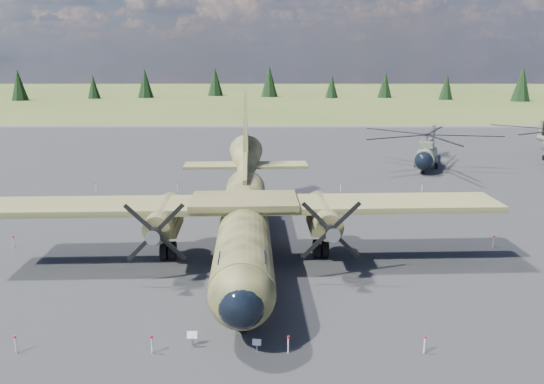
{
  "coord_description": "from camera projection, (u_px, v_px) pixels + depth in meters",
  "views": [
    {
      "loc": [
        1.3,
        -34.44,
        12.61
      ],
      "look_at": [
        1.28,
        2.0,
        3.45
      ],
      "focal_mm": 35.0,
      "sensor_mm": 36.0,
      "label": 1
    }
  ],
  "objects": [
    {
      "name": "ground",
      "position": [
        253.0,
        248.0,
        36.48
      ],
      "size": [
        500.0,
        500.0,
        0.0
      ],
      "primitive_type": "plane",
      "color": "#5B622B",
      "rests_on": "ground"
    },
    {
      "name": "apron",
      "position": [
        257.0,
        208.0,
        46.18
      ],
      "size": [
        120.0,
        120.0,
        0.04
      ],
      "primitive_type": "cube",
      "color": "#525357",
      "rests_on": "ground"
    },
    {
      "name": "transport_plane",
      "position": [
        245.0,
        211.0,
        34.35
      ],
      "size": [
        31.98,
        29.06,
        10.55
      ],
      "rotation": [
        0.0,
        0.0,
        0.04
      ],
      "color": "#393E21",
      "rests_on": "ground"
    },
    {
      "name": "helicopter_near",
      "position": [
        427.0,
        144.0,
        61.6
      ],
      "size": [
        21.53,
        21.53,
        4.28
      ],
      "rotation": [
        0.0,
        0.0,
        -0.35
      ],
      "color": "slate",
      "rests_on": "ground"
    },
    {
      "name": "info_placard_left",
      "position": [
        192.0,
        336.0,
        23.86
      ],
      "size": [
        0.47,
        0.2,
        0.73
      ],
      "rotation": [
        0.0,
        0.0,
        0.02
      ],
      "color": "gray",
      "rests_on": "ground"
    },
    {
      "name": "info_placard_right",
      "position": [
        257.0,
        343.0,
        23.41
      ],
      "size": [
        0.41,
        0.21,
        0.61
      ],
      "rotation": [
        0.0,
        0.0,
        -0.12
      ],
      "color": "gray",
      "rests_on": "ground"
    },
    {
      "name": "barrier_fence",
      "position": [
        247.0,
        241.0,
        36.28
      ],
      "size": [
        33.12,
        29.62,
        0.85
      ],
      "color": "silver",
      "rests_on": "ground"
    },
    {
      "name": "treeline",
      "position": [
        167.0,
        206.0,
        29.25
      ],
      "size": [
        310.18,
        320.36,
        10.94
      ],
      "color": "black",
      "rests_on": "ground"
    }
  ]
}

